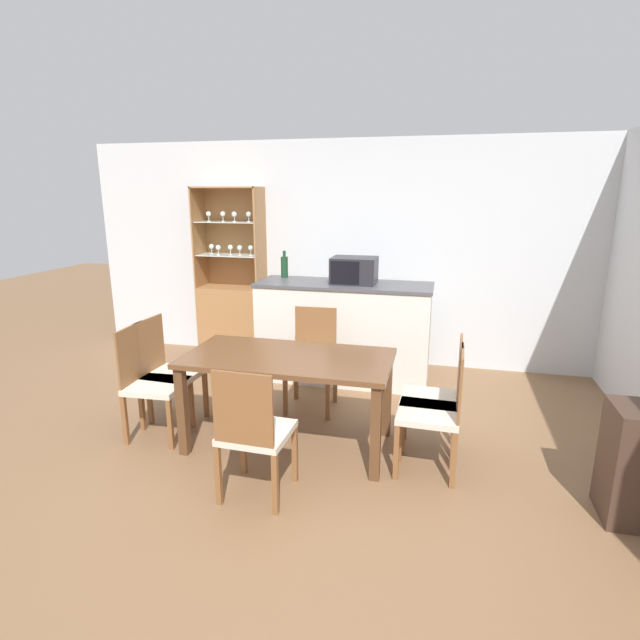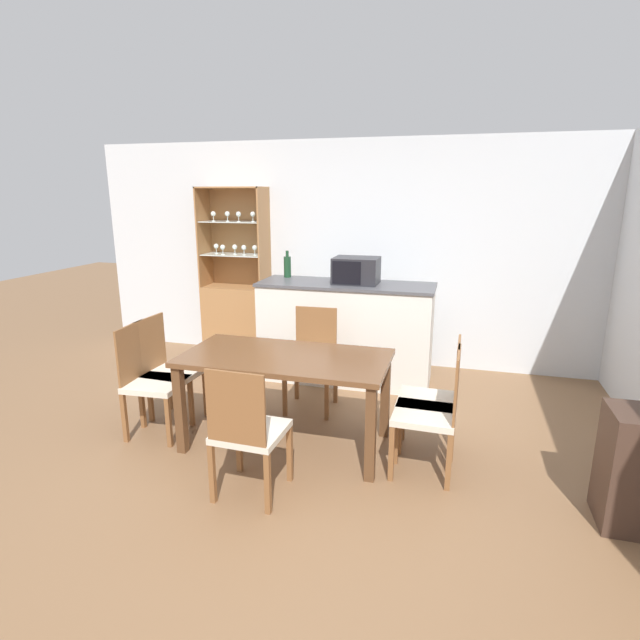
{
  "view_description": "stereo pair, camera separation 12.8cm",
  "coord_description": "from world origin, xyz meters",
  "px_view_note": "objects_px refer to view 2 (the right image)",
  "views": [
    {
      "loc": [
        0.89,
        -3.1,
        1.98
      ],
      "look_at": [
        -0.16,
        1.15,
        0.85
      ],
      "focal_mm": 28.0,
      "sensor_mm": 36.0,
      "label": 1
    },
    {
      "loc": [
        1.02,
        -3.06,
        1.98
      ],
      "look_at": [
        -0.16,
        1.15,
        0.85
      ],
      "focal_mm": 28.0,
      "sensor_mm": 36.0,
      "label": 2
    }
  ],
  "objects_px": {
    "dining_chair_side_left_near": "(151,381)",
    "dining_chair_head_near": "(248,431)",
    "display_cabinet": "(237,307)",
    "dining_chair_head_far": "(312,360)",
    "wine_bottle": "(287,266)",
    "dining_chair_side_left_far": "(168,371)",
    "dining_chair_side_right_far": "(434,399)",
    "microwave": "(356,270)",
    "dining_chair_side_right_near": "(432,412)",
    "dining_table": "(285,368)"
  },
  "relations": [
    {
      "from": "dining_chair_head_near",
      "to": "display_cabinet",
      "type": "bearing_deg",
      "value": 117.66
    },
    {
      "from": "dining_chair_head_far",
      "to": "dining_chair_side_left_far",
      "type": "bearing_deg",
      "value": 26.3
    },
    {
      "from": "display_cabinet",
      "to": "dining_chair_head_far",
      "type": "xyz_separation_m",
      "value": [
        1.35,
        -1.29,
        -0.13
      ]
    },
    {
      "from": "dining_chair_side_right_near",
      "to": "dining_chair_side_left_far",
      "type": "relative_size",
      "value": 1.0
    },
    {
      "from": "display_cabinet",
      "to": "dining_chair_side_right_far",
      "type": "bearing_deg",
      "value": -37.59
    },
    {
      "from": "dining_chair_side_left_far",
      "to": "microwave",
      "type": "height_order",
      "value": "microwave"
    },
    {
      "from": "display_cabinet",
      "to": "dining_chair_side_left_near",
      "type": "relative_size",
      "value": 2.18
    },
    {
      "from": "dining_chair_head_far",
      "to": "microwave",
      "type": "bearing_deg",
      "value": -109.08
    },
    {
      "from": "dining_table",
      "to": "dining_chair_side_left_near",
      "type": "relative_size",
      "value": 1.72
    },
    {
      "from": "dining_chair_head_near",
      "to": "wine_bottle",
      "type": "height_order",
      "value": "wine_bottle"
    },
    {
      "from": "display_cabinet",
      "to": "microwave",
      "type": "relative_size",
      "value": 4.46
    },
    {
      "from": "dining_chair_side_right_far",
      "to": "microwave",
      "type": "height_order",
      "value": "microwave"
    },
    {
      "from": "dining_chair_side_left_near",
      "to": "dining_chair_head_near",
      "type": "distance_m",
      "value": 1.29
    },
    {
      "from": "microwave",
      "to": "dining_chair_side_right_near",
      "type": "bearing_deg",
      "value": -61.53
    },
    {
      "from": "dining_chair_side_left_near",
      "to": "dining_chair_side_left_far",
      "type": "height_order",
      "value": "same"
    },
    {
      "from": "display_cabinet",
      "to": "dining_table",
      "type": "distance_m",
      "value": 2.44
    },
    {
      "from": "display_cabinet",
      "to": "dining_chair_head_far",
      "type": "height_order",
      "value": "display_cabinet"
    },
    {
      "from": "dining_table",
      "to": "microwave",
      "type": "relative_size",
      "value": 3.5
    },
    {
      "from": "dining_chair_head_near",
      "to": "dining_chair_side_right_near",
      "type": "distance_m",
      "value": 1.29
    },
    {
      "from": "display_cabinet",
      "to": "dining_table",
      "type": "height_order",
      "value": "display_cabinet"
    },
    {
      "from": "dining_chair_side_right_near",
      "to": "wine_bottle",
      "type": "relative_size",
      "value": 3.18
    },
    {
      "from": "dining_table",
      "to": "dining_chair_side_left_far",
      "type": "height_order",
      "value": "dining_chair_side_left_far"
    },
    {
      "from": "dining_table",
      "to": "dining_chair_head_far",
      "type": "relative_size",
      "value": 1.72
    },
    {
      "from": "dining_chair_side_right_far",
      "to": "dining_chair_head_near",
      "type": "distance_m",
      "value": 1.42
    },
    {
      "from": "microwave",
      "to": "dining_table",
      "type": "bearing_deg",
      "value": -98.82
    },
    {
      "from": "display_cabinet",
      "to": "dining_chair_side_right_far",
      "type": "distance_m",
      "value": 3.14
    },
    {
      "from": "display_cabinet",
      "to": "dining_chair_side_right_near",
      "type": "xyz_separation_m",
      "value": [
        2.48,
        -2.16,
        -0.13
      ]
    },
    {
      "from": "display_cabinet",
      "to": "dining_chair_side_right_near",
      "type": "distance_m",
      "value": 3.29
    },
    {
      "from": "dining_chair_head_near",
      "to": "wine_bottle",
      "type": "distance_m",
      "value": 2.61
    },
    {
      "from": "dining_chair_head_near",
      "to": "dining_chair_side_right_near",
      "type": "height_order",
      "value": "same"
    },
    {
      "from": "wine_bottle",
      "to": "dining_chair_side_left_far",
      "type": "bearing_deg",
      "value": -109.61
    },
    {
      "from": "display_cabinet",
      "to": "dining_chair_side_left_far",
      "type": "distance_m",
      "value": 1.93
    },
    {
      "from": "dining_chair_head_far",
      "to": "dining_chair_head_near",
      "type": "bearing_deg",
      "value": 87.78
    },
    {
      "from": "dining_chair_head_far",
      "to": "microwave",
      "type": "distance_m",
      "value": 1.1
    },
    {
      "from": "dining_chair_side_left_far",
      "to": "dining_chair_head_near",
      "type": "bearing_deg",
      "value": 55.42
    },
    {
      "from": "dining_chair_side_left_near",
      "to": "dining_chair_head_near",
      "type": "bearing_deg",
      "value": 58.14
    },
    {
      "from": "microwave",
      "to": "wine_bottle",
      "type": "bearing_deg",
      "value": 167.78
    },
    {
      "from": "wine_bottle",
      "to": "dining_table",
      "type": "bearing_deg",
      "value": -71.5
    },
    {
      "from": "dining_chair_side_right_far",
      "to": "wine_bottle",
      "type": "xyz_separation_m",
      "value": [
        -1.7,
        1.58,
        0.71
      ]
    },
    {
      "from": "microwave",
      "to": "wine_bottle",
      "type": "xyz_separation_m",
      "value": [
        -0.81,
        0.17,
        -0.01
      ]
    },
    {
      "from": "dining_table",
      "to": "dining_chair_head_far",
      "type": "height_order",
      "value": "dining_chair_head_far"
    },
    {
      "from": "wine_bottle",
      "to": "dining_chair_head_far",
      "type": "bearing_deg",
      "value": -59.52
    },
    {
      "from": "display_cabinet",
      "to": "dining_chair_side_right_far",
      "type": "xyz_separation_m",
      "value": [
        2.48,
        -1.91,
        -0.13
      ]
    },
    {
      "from": "dining_chair_side_right_near",
      "to": "dining_chair_side_right_far",
      "type": "bearing_deg",
      "value": 1.71
    },
    {
      "from": "display_cabinet",
      "to": "dining_chair_side_left_far",
      "type": "height_order",
      "value": "display_cabinet"
    },
    {
      "from": "dining_chair_side_left_near",
      "to": "wine_bottle",
      "type": "xyz_separation_m",
      "value": [
        0.56,
        1.83,
        0.71
      ]
    },
    {
      "from": "dining_table",
      "to": "wine_bottle",
      "type": "distance_m",
      "value": 1.87
    },
    {
      "from": "dining_chair_side_right_near",
      "to": "wine_bottle",
      "type": "distance_m",
      "value": 2.6
    },
    {
      "from": "dining_chair_side_left_near",
      "to": "dining_chair_side_left_far",
      "type": "xyz_separation_m",
      "value": [
        -0.0,
        0.25,
        0.0
      ]
    },
    {
      "from": "dining_chair_side_left_far",
      "to": "display_cabinet",
      "type": "bearing_deg",
      "value": -170.69
    }
  ]
}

